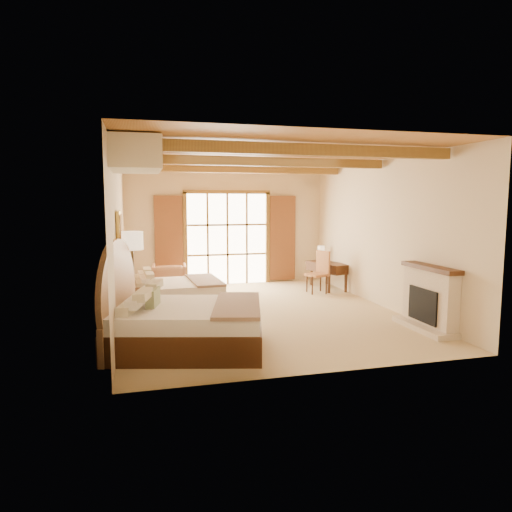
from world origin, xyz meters
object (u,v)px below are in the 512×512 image
object	(u,v)px
bed_far	(166,292)
desk	(328,275)
bed_near	(177,321)
armchair	(169,279)
nightstand	(137,308)

from	to	relation	value
bed_far	desk	xyz separation A→B (m)	(4.29, 1.45, -0.03)
bed_near	desk	bearing A→B (deg)	57.87
bed_near	armchair	distance (m)	4.40
armchair	desk	distance (m)	4.12
nightstand	bed_far	bearing A→B (deg)	45.83
bed_far	desk	bearing A→B (deg)	15.42
armchair	desk	world-z (taller)	armchair
nightstand	desk	xyz separation A→B (m)	(4.88, 2.45, 0.04)
desk	bed_far	bearing A→B (deg)	-177.72
desk	bed_near	bearing A→B (deg)	-152.62
nightstand	armchair	distance (m)	2.84
nightstand	armchair	world-z (taller)	armchair
bed_far	desk	size ratio (longest dim) A/B	1.49
bed_far	armchair	distance (m)	1.75
nightstand	armchair	size ratio (longest dim) A/B	0.78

